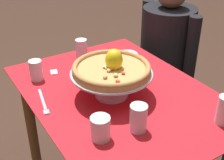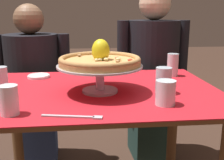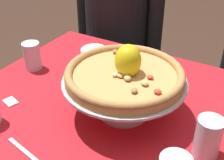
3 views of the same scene
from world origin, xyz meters
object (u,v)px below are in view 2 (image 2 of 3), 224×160
(water_glass_front_left, at_px, (9,102))
(diner_right, at_px, (152,78))
(side_plate, at_px, (39,76))
(diner_left, at_px, (34,89))
(water_glass_side_right, at_px, (163,82))
(water_glass_front_right, at_px, (165,94))
(water_glass_side_left, at_px, (0,80))
(pizza, at_px, (101,60))
(sugar_packet, at_px, (11,105))
(water_glass_back_right, at_px, (173,66))
(dinner_fork, at_px, (75,117))
(pizza_stand, at_px, (101,72))

(water_glass_front_left, xyz_separation_m, diner_right, (0.76, 0.96, -0.16))
(water_glass_front_left, relative_size, side_plate, 0.88)
(diner_left, relative_size, diner_right, 0.91)
(water_glass_side_right, bearing_deg, water_glass_front_right, -103.13)
(water_glass_side_left, bearing_deg, pizza, -8.82)
(water_glass_side_right, bearing_deg, water_glass_front_left, -161.77)
(pizza, xyz_separation_m, sugar_packet, (-0.36, -0.15, -0.14))
(water_glass_back_right, relative_size, diner_right, 0.10)
(dinner_fork, bearing_deg, diner_left, 107.37)
(pizza, bearing_deg, water_glass_front_right, -40.18)
(water_glass_side_left, bearing_deg, water_glass_side_right, -9.26)
(water_glass_front_left, distance_m, water_glass_front_right, 0.58)
(water_glass_side_right, relative_size, water_glass_front_right, 1.20)
(pizza_stand, height_order, side_plate, pizza_stand)
(pizza_stand, xyz_separation_m, water_glass_back_right, (0.42, 0.28, -0.04))
(pizza, bearing_deg, sugar_packet, -157.90)
(water_glass_side_right, height_order, diner_right, diner_right)
(water_glass_front_right, bearing_deg, diner_left, 125.93)
(water_glass_side_left, bearing_deg, water_glass_front_right, -21.40)
(water_glass_front_left, relative_size, water_glass_front_right, 1.10)
(water_glass_side_right, bearing_deg, pizza_stand, 170.22)
(water_glass_back_right, height_order, diner_left, diner_left)
(diner_right, bearing_deg, water_glass_side_right, -100.78)
(water_glass_back_right, bearing_deg, diner_right, 90.11)
(water_glass_side_right, bearing_deg, sugar_packet, -171.19)
(water_glass_side_right, xyz_separation_m, diner_right, (0.15, 0.76, -0.17))
(diner_left, bearing_deg, water_glass_back_right, -27.44)
(diner_right, bearing_deg, diner_left, 179.94)
(water_glass_side_right, xyz_separation_m, sugar_packet, (-0.63, -0.10, -0.05))
(water_glass_back_right, bearing_deg, water_glass_front_left, -145.20)
(side_plate, bearing_deg, diner_right, 28.59)
(water_glass_back_right, relative_size, water_glass_front_right, 1.30)
(diner_right, bearing_deg, sugar_packet, -132.11)
(dinner_fork, bearing_deg, water_glass_front_left, 166.92)
(pizza_stand, height_order, water_glass_front_left, pizza_stand)
(dinner_fork, relative_size, diner_left, 0.19)
(pizza, bearing_deg, pizza_stand, -112.67)
(sugar_packet, distance_m, diner_left, 0.88)
(pizza_stand, relative_size, pizza, 1.06)
(water_glass_side_right, height_order, side_plate, water_glass_side_right)
(side_plate, distance_m, diner_right, 0.85)
(pizza_stand, distance_m, water_glass_back_right, 0.50)
(pizza, distance_m, diner_right, 0.87)
(dinner_fork, bearing_deg, water_glass_front_right, 16.41)
(water_glass_back_right, bearing_deg, dinner_fork, -132.33)
(water_glass_side_left, relative_size, side_plate, 0.91)
(water_glass_side_right, xyz_separation_m, diner_left, (-0.70, 0.76, -0.22))
(water_glass_front_left, distance_m, side_plate, 0.56)
(water_glass_side_left, distance_m, dinner_fork, 0.51)
(water_glass_side_left, distance_m, diner_left, 0.68)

